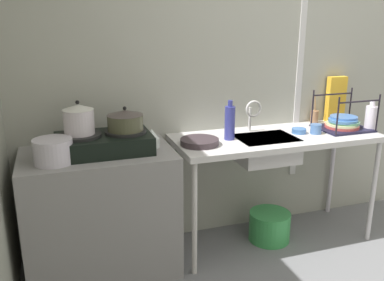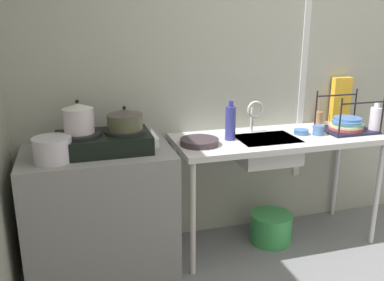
{
  "view_description": "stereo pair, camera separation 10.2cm",
  "coord_description": "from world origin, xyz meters",
  "px_view_note": "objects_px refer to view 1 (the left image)",
  "views": [
    {
      "loc": [
        -1.79,
        -1.15,
        1.64
      ],
      "look_at": [
        -0.94,
        1.38,
        0.85
      ],
      "focal_mm": 38.98,
      "sensor_mm": 36.0,
      "label": 1
    },
    {
      "loc": [
        -1.69,
        -1.18,
        1.64
      ],
      "look_at": [
        -0.94,
        1.38,
        0.85
      ],
      "focal_mm": 38.98,
      "sensor_mm": 36.0,
      "label": 2
    }
  ],
  "objects_px": {
    "bottle_by_rack": "(371,117)",
    "stove": "(104,142)",
    "small_bowl_on_drainboard": "(299,131)",
    "bottle_by_sink": "(230,122)",
    "percolator": "(152,138)",
    "faucet": "(253,111)",
    "cup_by_rack": "(316,129)",
    "bucket_on_floor": "(269,226)",
    "utensil_jar": "(314,116)",
    "pot_on_left_burner": "(79,119)",
    "pot_beside_stove": "(53,151)",
    "sink_basin": "(265,149)",
    "dish_rack": "(343,123)",
    "cereal_box": "(336,99)",
    "pot_on_right_burner": "(125,120)",
    "frying_pan": "(200,142)"
  },
  "relations": [
    {
      "from": "bottle_by_rack",
      "to": "stove",
      "type": "bearing_deg",
      "value": 177.71
    },
    {
      "from": "small_bowl_on_drainboard",
      "to": "bottle_by_sink",
      "type": "height_order",
      "value": "bottle_by_sink"
    },
    {
      "from": "stove",
      "to": "percolator",
      "type": "distance_m",
      "value": 0.31
    },
    {
      "from": "faucet",
      "to": "cup_by_rack",
      "type": "height_order",
      "value": "faucet"
    },
    {
      "from": "bottle_by_sink",
      "to": "bucket_on_floor",
      "type": "distance_m",
      "value": 0.9
    },
    {
      "from": "percolator",
      "to": "utensil_jar",
      "type": "bearing_deg",
      "value": 9.47
    },
    {
      "from": "pot_on_left_burner",
      "to": "pot_beside_stove",
      "type": "relative_size",
      "value": 0.92
    },
    {
      "from": "pot_on_left_burner",
      "to": "sink_basin",
      "type": "height_order",
      "value": "pot_on_left_burner"
    },
    {
      "from": "dish_rack",
      "to": "small_bowl_on_drainboard",
      "type": "height_order",
      "value": "dish_rack"
    },
    {
      "from": "stove",
      "to": "percolator",
      "type": "bearing_deg",
      "value": 1.03
    },
    {
      "from": "dish_rack",
      "to": "cereal_box",
      "type": "xyz_separation_m",
      "value": [
        0.11,
        0.25,
        0.13
      ]
    },
    {
      "from": "small_bowl_on_drainboard",
      "to": "utensil_jar",
      "type": "relative_size",
      "value": 0.48
    },
    {
      "from": "dish_rack",
      "to": "utensil_jar",
      "type": "relative_size",
      "value": 1.7
    },
    {
      "from": "pot_beside_stove",
      "to": "dish_rack",
      "type": "xyz_separation_m",
      "value": [
        2.08,
        0.1,
        -0.03
      ]
    },
    {
      "from": "pot_on_left_burner",
      "to": "percolator",
      "type": "xyz_separation_m",
      "value": [
        0.45,
        0.01,
        -0.16
      ]
    },
    {
      "from": "faucet",
      "to": "bucket_on_floor",
      "type": "distance_m",
      "value": 0.89
    },
    {
      "from": "dish_rack",
      "to": "pot_on_left_burner",
      "type": "bearing_deg",
      "value": 179.7
    },
    {
      "from": "pot_on_right_burner",
      "to": "percolator",
      "type": "height_order",
      "value": "pot_on_right_burner"
    },
    {
      "from": "pot_beside_stove",
      "to": "percolator",
      "type": "distance_m",
      "value": 0.62
    },
    {
      "from": "utensil_jar",
      "to": "pot_on_right_burner",
      "type": "bearing_deg",
      "value": -171.33
    },
    {
      "from": "pot_on_right_burner",
      "to": "cereal_box",
      "type": "height_order",
      "value": "cereal_box"
    },
    {
      "from": "bottle_by_rack",
      "to": "utensil_jar",
      "type": "xyz_separation_m",
      "value": [
        -0.27,
        0.32,
        -0.04
      ]
    },
    {
      "from": "sink_basin",
      "to": "pot_on_right_burner",
      "type": "bearing_deg",
      "value": 178.25
    },
    {
      "from": "bottle_by_sink",
      "to": "utensil_jar",
      "type": "bearing_deg",
      "value": 15.07
    },
    {
      "from": "faucet",
      "to": "dish_rack",
      "type": "relative_size",
      "value": 0.66
    },
    {
      "from": "small_bowl_on_drainboard",
      "to": "pot_on_right_burner",
      "type": "bearing_deg",
      "value": 179.77
    },
    {
      "from": "bucket_on_floor",
      "to": "bottle_by_rack",
      "type": "bearing_deg",
      "value": -4.77
    },
    {
      "from": "percolator",
      "to": "cup_by_rack",
      "type": "relative_size",
      "value": 1.54
    },
    {
      "from": "cup_by_rack",
      "to": "bottle_by_rack",
      "type": "bearing_deg",
      "value": -3.09
    },
    {
      "from": "sink_basin",
      "to": "faucet",
      "type": "bearing_deg",
      "value": 103.32
    },
    {
      "from": "cup_by_rack",
      "to": "cereal_box",
      "type": "xyz_separation_m",
      "value": [
        0.37,
        0.29,
        0.14
      ]
    },
    {
      "from": "frying_pan",
      "to": "bottle_by_sink",
      "type": "distance_m",
      "value": 0.26
    },
    {
      "from": "pot_beside_stove",
      "to": "cup_by_rack",
      "type": "height_order",
      "value": "pot_beside_stove"
    },
    {
      "from": "bottle_by_rack",
      "to": "cereal_box",
      "type": "distance_m",
      "value": 0.34
    },
    {
      "from": "frying_pan",
      "to": "utensil_jar",
      "type": "distance_m",
      "value": 1.11
    },
    {
      "from": "frying_pan",
      "to": "pot_on_left_burner",
      "type": "bearing_deg",
      "value": 176.89
    },
    {
      "from": "bucket_on_floor",
      "to": "cereal_box",
      "type": "bearing_deg",
      "value": 20.33
    },
    {
      "from": "faucet",
      "to": "bottle_by_sink",
      "type": "bearing_deg",
      "value": -154.6
    },
    {
      "from": "pot_beside_stove",
      "to": "percolator",
      "type": "relative_size",
      "value": 1.82
    },
    {
      "from": "pot_on_right_burner",
      "to": "small_bowl_on_drainboard",
      "type": "distance_m",
      "value": 1.27
    },
    {
      "from": "pot_beside_stove",
      "to": "sink_basin",
      "type": "xyz_separation_m",
      "value": [
        1.42,
        0.08,
        -0.16
      ]
    },
    {
      "from": "pot_on_left_burner",
      "to": "bottle_by_sink",
      "type": "relative_size",
      "value": 0.76
    },
    {
      "from": "pot_on_right_burner",
      "to": "faucet",
      "type": "relative_size",
      "value": 0.94
    },
    {
      "from": "pot_on_left_burner",
      "to": "cereal_box",
      "type": "xyz_separation_m",
      "value": [
        2.02,
        0.24,
        -0.04
      ]
    },
    {
      "from": "stove",
      "to": "bottle_by_sink",
      "type": "bearing_deg",
      "value": 0.77
    },
    {
      "from": "bucket_on_floor",
      "to": "percolator",
      "type": "bearing_deg",
      "value": 178.71
    },
    {
      "from": "dish_rack",
      "to": "bottle_by_sink",
      "type": "height_order",
      "value": "dish_rack"
    },
    {
      "from": "cereal_box",
      "to": "stove",
      "type": "bearing_deg",
      "value": -169.79
    },
    {
      "from": "cereal_box",
      "to": "bucket_on_floor",
      "type": "height_order",
      "value": "cereal_box"
    },
    {
      "from": "stove",
      "to": "bucket_on_floor",
      "type": "relative_size",
      "value": 1.88
    }
  ]
}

